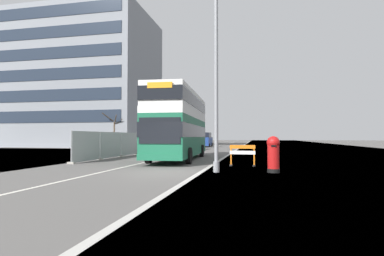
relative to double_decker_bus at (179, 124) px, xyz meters
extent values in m
cube|color=#565451|center=(1.22, -7.91, -2.60)|extent=(140.00, 280.00, 0.10)
cube|color=#B2AFA8|center=(2.96, -7.91, -2.55)|extent=(0.24, 196.00, 0.01)
cube|color=silver|center=(-1.54, -7.91, -2.55)|extent=(0.16, 168.00, 0.01)
cube|color=#196042|center=(0.00, 0.01, -0.89)|extent=(3.21, 11.48, 2.61)
cube|color=silver|center=(0.00, 0.01, 0.61)|extent=(3.21, 11.48, 0.40)
cube|color=silver|center=(0.00, 0.01, 1.52)|extent=(3.18, 11.36, 1.43)
cube|color=black|center=(0.00, 0.01, -0.50)|extent=(3.24, 11.59, 0.83)
cube|color=black|center=(0.00, 0.01, 1.52)|extent=(3.23, 11.54, 0.78)
cube|color=black|center=(0.34, -5.67, -0.57)|extent=(2.32, 0.20, 1.43)
cube|color=orange|center=(0.34, -5.67, 1.92)|extent=(1.39, 0.14, 0.32)
cube|color=#196042|center=(0.00, 0.01, -2.02)|extent=(3.24, 11.59, 0.36)
cylinder|color=black|center=(-1.05, -3.58, -2.05)|extent=(0.36, 1.02, 1.00)
cylinder|color=black|center=(1.47, -3.43, -2.05)|extent=(0.36, 1.02, 1.00)
cylinder|color=black|center=(-1.45, 3.05, -2.05)|extent=(0.36, 1.02, 1.00)
cylinder|color=black|center=(1.07, 3.20, -2.05)|extent=(0.36, 1.02, 1.00)
cylinder|color=gray|center=(3.66, -7.38, 1.75)|extent=(0.18, 0.18, 8.58)
cylinder|color=gray|center=(3.66, -7.38, -2.30)|extent=(0.29, 0.29, 0.50)
cylinder|color=black|center=(6.25, -6.94, -2.46)|extent=(0.58, 0.58, 0.18)
cylinder|color=#B71414|center=(6.25, -6.94, -1.77)|extent=(0.53, 0.53, 1.19)
sphere|color=#B71414|center=(6.25, -6.94, -1.17)|extent=(0.60, 0.60, 0.60)
cube|color=black|center=(6.25, -7.22, -1.31)|extent=(0.22, 0.03, 0.07)
cube|color=orange|center=(4.71, -4.11, -1.47)|extent=(1.43, 0.16, 0.20)
cube|color=white|center=(4.71, -4.11, -1.79)|extent=(1.43, 0.16, 0.20)
cube|color=orange|center=(4.07, -4.08, -2.01)|extent=(0.07, 0.07, 1.08)
cube|color=black|center=(4.07, -4.08, -2.51)|extent=(0.17, 0.45, 0.08)
cube|color=orange|center=(5.35, -4.15, -2.01)|extent=(0.07, 0.07, 1.08)
cube|color=black|center=(5.35, -4.15, -2.51)|extent=(0.17, 0.45, 0.08)
cube|color=#A8AAAD|center=(-5.47, -3.25, -1.52)|extent=(0.04, 3.26, 1.95)
cube|color=#A8AAAD|center=(-5.47, 0.15, -1.52)|extent=(0.04, 3.26, 1.95)
cube|color=#A8AAAD|center=(-5.47, 3.55, -1.52)|extent=(0.04, 3.26, 1.95)
cube|color=#A8AAAD|center=(-5.47, 6.95, -1.52)|extent=(0.04, 3.26, 1.95)
cube|color=#A8AAAD|center=(-5.47, 10.35, -1.52)|extent=(0.04, 3.26, 1.95)
cylinder|color=#939699|center=(-5.47, -4.95, -1.52)|extent=(0.06, 0.06, 2.05)
cube|color=gray|center=(-5.47, -4.95, -2.49)|extent=(0.44, 0.20, 0.12)
cylinder|color=#939699|center=(-5.47, -1.55, -1.52)|extent=(0.06, 0.06, 2.05)
cube|color=gray|center=(-5.47, -1.55, -2.49)|extent=(0.44, 0.20, 0.12)
cylinder|color=#939699|center=(-5.47, 1.85, -1.52)|extent=(0.06, 0.06, 2.05)
cube|color=gray|center=(-5.47, 1.85, -2.49)|extent=(0.44, 0.20, 0.12)
cylinder|color=#939699|center=(-5.47, 5.25, -1.52)|extent=(0.06, 0.06, 2.05)
cube|color=gray|center=(-5.47, 5.25, -2.49)|extent=(0.44, 0.20, 0.12)
cylinder|color=#939699|center=(-5.47, 8.65, -1.52)|extent=(0.06, 0.06, 2.05)
cube|color=gray|center=(-5.47, 8.65, -2.49)|extent=(0.44, 0.20, 0.12)
cylinder|color=#939699|center=(-5.47, 12.05, -1.52)|extent=(0.06, 0.06, 2.05)
cube|color=gray|center=(-5.47, 12.05, -2.49)|extent=(0.44, 0.20, 0.12)
cube|color=silver|center=(-2.85, 14.74, -1.71)|extent=(1.70, 4.29, 1.32)
cube|color=black|center=(-2.85, 14.74, -0.68)|extent=(1.57, 2.36, 0.74)
cylinder|color=black|center=(-2.00, 16.07, -2.25)|extent=(0.20, 0.60, 0.60)
cylinder|color=black|center=(-3.70, 16.07, -2.25)|extent=(0.20, 0.60, 0.60)
cylinder|color=black|center=(-2.00, 13.41, -2.25)|extent=(0.20, 0.60, 0.60)
cylinder|color=black|center=(-3.70, 13.41, -2.25)|extent=(0.20, 0.60, 0.60)
cube|color=navy|center=(-3.42, 21.20, -1.69)|extent=(1.83, 3.81, 1.35)
cube|color=black|center=(-3.42, 21.20, -0.62)|extent=(1.68, 2.09, 0.79)
cylinder|color=black|center=(-2.50, 22.38, -2.25)|extent=(0.20, 0.60, 0.60)
cylinder|color=black|center=(-4.33, 22.38, -2.25)|extent=(0.20, 0.60, 0.60)
cylinder|color=black|center=(-2.50, 20.02, -2.25)|extent=(0.20, 0.60, 0.60)
cylinder|color=black|center=(-4.33, 20.02, -2.25)|extent=(0.20, 0.60, 0.60)
cube|color=navy|center=(-2.95, 29.06, -1.68)|extent=(1.72, 4.56, 1.37)
cube|color=black|center=(-2.95, 29.06, -0.59)|extent=(1.58, 2.51, 0.81)
cylinder|color=black|center=(-2.09, 30.47, -2.25)|extent=(0.20, 0.60, 0.60)
cylinder|color=black|center=(-3.81, 30.47, -2.25)|extent=(0.20, 0.60, 0.60)
cylinder|color=black|center=(-2.09, 27.64, -2.25)|extent=(0.20, 0.60, 0.60)
cylinder|color=black|center=(-3.81, 27.64, -2.25)|extent=(0.20, 0.60, 0.60)
cylinder|color=#4C3D2D|center=(-14.59, 19.20, -0.48)|extent=(0.29, 0.29, 4.12)
cylinder|color=#4C3D2D|center=(-13.98, 19.14, 1.13)|extent=(1.30, 0.22, 1.10)
cylinder|color=#4C3D2D|center=(-14.29, 19.96, 0.95)|extent=(0.77, 1.67, 1.81)
cylinder|color=#4C3D2D|center=(-14.79, 20.02, 0.35)|extent=(0.54, 1.75, 1.16)
cylinder|color=#4C3D2D|center=(-15.21, 19.36, 0.89)|extent=(1.30, 0.41, 0.82)
cylinder|color=#4C3D2D|center=(-15.25, 18.58, 1.85)|extent=(1.46, 1.40, 1.33)
cylinder|color=#4C3D2D|center=(-14.19, 18.64, 1.52)|extent=(0.98, 1.29, 1.39)
cylinder|color=#4C3D2D|center=(-10.71, 38.86, -0.53)|extent=(0.38, 0.38, 4.03)
cylinder|color=#4C3D2D|center=(-10.29, 38.98, 1.53)|extent=(1.02, 0.43, 1.26)
cylinder|color=#4C3D2D|center=(-10.80, 39.34, 0.77)|extent=(0.33, 1.07, 1.08)
cylinder|color=#4C3D2D|center=(-11.26, 39.00, 0.98)|extent=(1.29, 0.49, 1.84)
cylinder|color=#4C3D2D|center=(-10.67, 38.21, 0.73)|extent=(0.22, 1.41, 1.66)
cube|color=gray|center=(-28.23, 27.24, 8.76)|extent=(31.27, 16.25, 22.61)
cube|color=#232D3D|center=(-28.23, 19.09, 2.14)|extent=(29.39, 0.08, 1.81)
cube|color=#232D3D|center=(-28.23, 19.09, 5.37)|extent=(29.39, 0.08, 1.81)
cube|color=#232D3D|center=(-28.23, 19.09, 8.60)|extent=(29.39, 0.08, 1.81)
cube|color=#232D3D|center=(-28.23, 19.09, 11.83)|extent=(29.39, 0.08, 1.81)
cube|color=#232D3D|center=(-28.23, 19.09, 15.06)|extent=(29.39, 0.08, 1.81)
cube|color=#232D3D|center=(-28.23, 19.09, 18.29)|extent=(29.39, 0.08, 1.81)
camera|label=1|loc=(5.53, -21.50, -0.90)|focal=28.63mm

